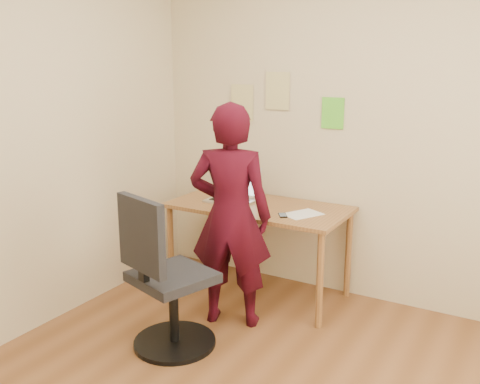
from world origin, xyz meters
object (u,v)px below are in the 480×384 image
Objects in this scene: office_chair at (164,285)px; person at (230,216)px; laptop at (234,194)px; phone at (283,215)px; desk at (259,216)px.

person reaches higher than office_chair.
laptop is at bearing 114.42° from office_chair.
laptop reaches higher than phone.
person is (0.06, -0.53, 0.14)m from desk.
phone reaches higher than desk.
laptop is 0.35× the size of office_chair.
phone is 0.11× the size of office_chair.
office_chair reaches higher than desk.
office_chair is 0.66× the size of person.
desk is 0.55m from person.
desk is 1.33× the size of office_chair.
laptop is at bearing 124.59° from phone.
laptop is at bearing 173.00° from desk.
office_chair reaches higher than phone.
office_chair is at bearing 53.76° from person.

